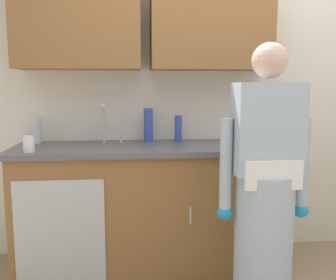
% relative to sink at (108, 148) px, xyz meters
% --- Properties ---
extents(kitchen_wall_with_uppers, '(4.80, 0.44, 2.70)m').
position_rel_sink_xyz_m(kitchen_wall_with_uppers, '(0.70, 0.29, 0.55)').
color(kitchen_wall_with_uppers, silver).
rests_on(kitchen_wall_with_uppers, ground).
extents(counter_cabinet, '(1.90, 0.62, 0.90)m').
position_rel_sink_xyz_m(counter_cabinet, '(0.28, -0.01, -0.48)').
color(counter_cabinet, brown).
rests_on(counter_cabinet, ground).
extents(countertop, '(1.96, 0.66, 0.04)m').
position_rel_sink_xyz_m(countertop, '(0.29, -0.01, -0.01)').
color(countertop, '#595960').
rests_on(countertop, counter_cabinet).
extents(sink, '(0.50, 0.36, 0.35)m').
position_rel_sink_xyz_m(sink, '(0.00, 0.00, 0.00)').
color(sink, '#B7BABF').
rests_on(sink, counter_cabinet).
extents(person_at_sink, '(0.55, 0.34, 1.62)m').
position_rel_sink_xyz_m(person_at_sink, '(0.94, -0.74, -0.23)').
color(person_at_sink, white).
rests_on(person_at_sink, ground).
extents(bottle_soap, '(0.06, 0.06, 0.21)m').
position_rel_sink_xyz_m(bottle_soap, '(0.54, 0.17, 0.12)').
color(bottle_soap, '#334CB2').
rests_on(bottle_soap, countertop).
extents(bottle_dish_liquid, '(0.07, 0.07, 0.19)m').
position_rel_sink_xyz_m(bottle_dish_liquid, '(-0.55, 0.18, 0.11)').
color(bottle_dish_liquid, silver).
rests_on(bottle_dish_liquid, countertop).
extents(bottle_water_short, '(0.07, 0.07, 0.26)m').
position_rel_sink_xyz_m(bottle_water_short, '(0.31, 0.20, 0.15)').
color(bottle_water_short, '#334CB2').
rests_on(bottle_water_short, countertop).
extents(cup_by_sink, '(0.08, 0.08, 0.11)m').
position_rel_sink_xyz_m(cup_by_sink, '(-0.51, -0.22, 0.07)').
color(cup_by_sink, white).
rests_on(cup_by_sink, countertop).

